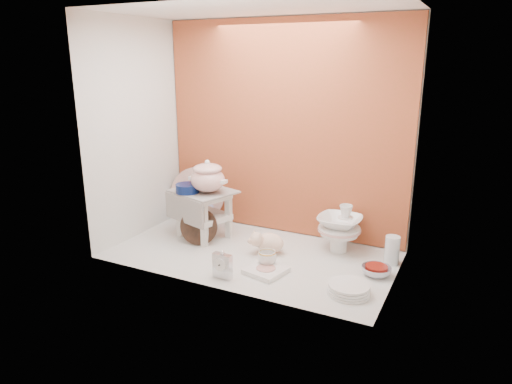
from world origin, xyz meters
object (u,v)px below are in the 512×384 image
soup_tureen (208,176)px  plush_pig (270,242)px  floral_platter (198,194)px  blue_white_vase (198,206)px  mantel_clock (222,265)px  porcelain_tower (339,228)px  dinner_plate_stack (349,289)px  gold_rim_teacup (267,258)px  crystal_bowl (376,271)px  step_stool (204,214)px

soup_tureen → plush_pig: 0.61m
floral_platter → blue_white_vase: size_ratio=1.61×
mantel_clock → porcelain_tower: 0.84m
mantel_clock → dinner_plate_stack: bearing=15.4°
blue_white_vase → dinner_plate_stack: (1.36, -0.60, -0.10)m
gold_rim_teacup → porcelain_tower: porcelain_tower is taller
porcelain_tower → blue_white_vase: bearing=177.2°
mantel_clock → floral_platter: bearing=135.2°
dinner_plate_stack → crystal_bowl: size_ratio=1.35×
crystal_bowl → step_stool: bearing=176.6°
step_stool → crystal_bowl: size_ratio=2.30×
floral_platter → gold_rim_teacup: (0.85, -0.53, -0.15)m
floral_platter → plush_pig: floral_platter is taller
mantel_clock → porcelain_tower: (0.49, 0.69, 0.08)m
blue_white_vase → porcelain_tower: bearing=-2.8°
mantel_clock → plush_pig: bearing=82.8°
plush_pig → crystal_bowl: 0.70m
crystal_bowl → dinner_plate_stack: bearing=-105.9°
plush_pig → crystal_bowl: size_ratio=1.39×
soup_tureen → blue_white_vase: size_ratio=1.03×
floral_platter → gold_rim_teacup: floral_platter is taller
floral_platter → plush_pig: (0.77, -0.32, -0.14)m
floral_platter → crystal_bowl: bearing=-13.3°
gold_rim_teacup → dinner_plate_stack: gold_rim_teacup is taller
floral_platter → gold_rim_teacup: bearing=-32.1°
soup_tureen → dinner_plate_stack: 1.22m
porcelain_tower → gold_rim_teacup: bearing=-125.9°
blue_white_vase → crystal_bowl: blue_white_vase is taller
blue_white_vase → porcelain_tower: porcelain_tower is taller
floral_platter → plush_pig: size_ratio=1.76×
floral_platter → blue_white_vase: floral_platter is taller
plush_pig → crystal_bowl: bearing=-22.0°
step_stool → floral_platter: (-0.23, 0.27, 0.04)m
soup_tureen → crystal_bowl: 1.25m
plush_pig → dinner_plate_stack: 0.69m
gold_rim_teacup → soup_tureen: bearing=157.8°
soup_tureen → floral_platter: (-0.29, 0.31, -0.25)m
step_stool → plush_pig: 0.55m
floral_platter → dinner_plate_stack: size_ratio=1.81×
floral_platter → crystal_bowl: floral_platter is taller
soup_tureen → blue_white_vase: 0.50m
step_stool → floral_platter: 0.36m
step_stool → blue_white_vase: 0.32m
mantel_clock → dinner_plate_stack: (0.71, 0.14, -0.06)m
floral_platter → dinner_plate_stack: bearing=-24.8°
mantel_clock → crystal_bowl: size_ratio=0.97×
step_stool → gold_rim_teacup: (0.61, -0.26, -0.11)m
floral_platter → porcelain_tower: bearing=-4.6°
porcelain_tower → mantel_clock: bearing=-125.3°
step_stool → crystal_bowl: bearing=14.3°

